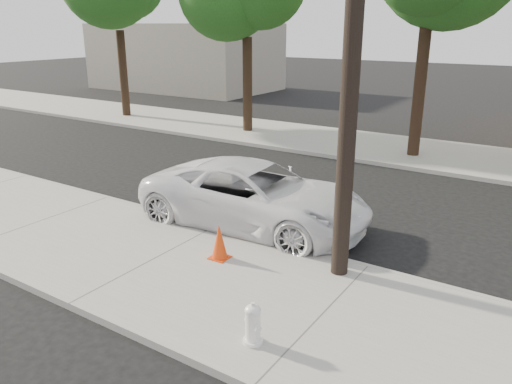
% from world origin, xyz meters
% --- Properties ---
extents(ground, '(120.00, 120.00, 0.00)m').
position_xyz_m(ground, '(0.00, 0.00, 0.00)').
color(ground, black).
rests_on(ground, ground).
extents(near_sidewalk, '(90.00, 4.40, 0.15)m').
position_xyz_m(near_sidewalk, '(0.00, -4.30, 0.07)').
color(near_sidewalk, gray).
rests_on(near_sidewalk, ground).
extents(far_sidewalk, '(90.00, 5.00, 0.15)m').
position_xyz_m(far_sidewalk, '(0.00, 8.50, 0.07)').
color(far_sidewalk, gray).
rests_on(far_sidewalk, ground).
extents(curb_near, '(90.00, 0.12, 0.16)m').
position_xyz_m(curb_near, '(0.00, -2.10, 0.07)').
color(curb_near, '#9E9B93').
rests_on(curb_near, ground).
extents(building_far, '(14.00, 8.00, 5.00)m').
position_xyz_m(building_far, '(-20.00, 20.00, 2.50)').
color(building_far, gray).
rests_on(building_far, ground).
extents(utility_pole, '(1.40, 0.34, 9.00)m').
position_xyz_m(utility_pole, '(3.60, -2.70, 4.70)').
color(utility_pole, black).
rests_on(utility_pole, near_sidewalk).
extents(police_cruiser, '(6.06, 3.06, 1.64)m').
position_xyz_m(police_cruiser, '(0.61, -1.27, 0.82)').
color(police_cruiser, white).
rests_on(police_cruiser, ground).
extents(fire_hydrant, '(0.36, 0.33, 0.67)m').
position_xyz_m(fire_hydrant, '(3.44, -5.65, 0.47)').
color(fire_hydrant, white).
rests_on(fire_hydrant, near_sidewalk).
extents(traffic_cone, '(0.41, 0.41, 0.77)m').
position_xyz_m(traffic_cone, '(1.17, -3.52, 0.52)').
color(traffic_cone, red).
rests_on(traffic_cone, near_sidewalk).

